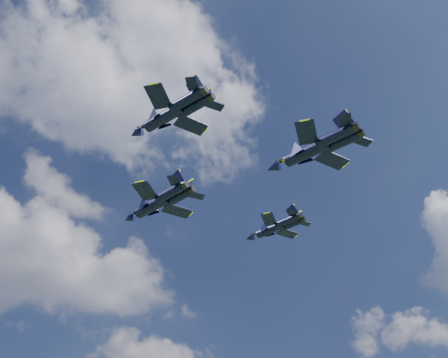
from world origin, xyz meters
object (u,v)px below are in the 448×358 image
at_px(jet_lead, 151,207).
at_px(jet_slot, 304,153).
at_px(jet_left, 162,118).
at_px(jet_right, 269,230).

height_order(jet_lead, jet_slot, jet_lead).
height_order(jet_left, jet_slot, jet_left).
xyz_separation_m(jet_lead, jet_slot, (19.72, -25.72, -3.67)).
bearing_deg(jet_right, jet_left, -173.74).
bearing_deg(jet_right, jet_slot, -132.78).
distance_m(jet_right, jet_slot, 24.78).
xyz_separation_m(jet_left, jet_slot, (22.13, -1.83, -3.36)).
bearing_deg(jet_lead, jet_right, -36.82).
bearing_deg(jet_right, jet_lead, 141.14).
relative_size(jet_right, jet_slot, 0.80).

